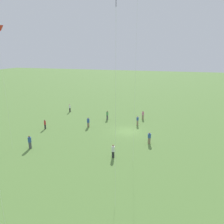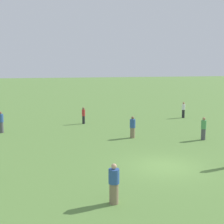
{
  "view_description": "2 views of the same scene",
  "coord_description": "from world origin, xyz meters",
  "px_view_note": "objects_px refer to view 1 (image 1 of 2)",
  "views": [
    {
      "loc": [
        -7.1,
        33.88,
        13.02
      ],
      "look_at": [
        2.27,
        1.77,
        3.7
      ],
      "focal_mm": 35.0,
      "sensor_mm": 36.0,
      "label": 1
    },
    {
      "loc": [
        -16.26,
        6.94,
        5.91
      ],
      "look_at": [
        1.51,
        2.79,
        3.08
      ],
      "focal_mm": 50.0,
      "sensor_mm": 36.0,
      "label": 2
    }
  ],
  "objects_px": {
    "person_7": "(30,142)",
    "person_8": "(70,108)",
    "person_4": "(45,124)",
    "person_3": "(113,151)",
    "person_6": "(149,138)",
    "person_9": "(88,122)",
    "person_1": "(143,115)",
    "person_2": "(138,121)",
    "kite_0": "(116,3)",
    "person_5": "(107,115)"
  },
  "relations": [
    {
      "from": "person_5",
      "to": "person_8",
      "type": "relative_size",
      "value": 1.02
    },
    {
      "from": "person_7",
      "to": "person_8",
      "type": "height_order",
      "value": "person_7"
    },
    {
      "from": "person_3",
      "to": "person_4",
      "type": "xyz_separation_m",
      "value": [
        14.25,
        -6.88,
        -0.02
      ]
    },
    {
      "from": "person_4",
      "to": "person_5",
      "type": "height_order",
      "value": "person_5"
    },
    {
      "from": "person_7",
      "to": "person_9",
      "type": "height_order",
      "value": "person_7"
    },
    {
      "from": "person_5",
      "to": "kite_0",
      "type": "xyz_separation_m",
      "value": [
        -8.2,
        23.81,
        15.23
      ]
    },
    {
      "from": "person_1",
      "to": "person_3",
      "type": "distance_m",
      "value": 17.31
    },
    {
      "from": "person_7",
      "to": "person_4",
      "type": "bearing_deg",
      "value": 139.21
    },
    {
      "from": "person_1",
      "to": "person_6",
      "type": "relative_size",
      "value": 0.94
    },
    {
      "from": "person_5",
      "to": "person_8",
      "type": "distance_m",
      "value": 10.12
    },
    {
      "from": "person_7",
      "to": "person_6",
      "type": "bearing_deg",
      "value": 53.0
    },
    {
      "from": "person_7",
      "to": "person_8",
      "type": "relative_size",
      "value": 1.06
    },
    {
      "from": "person_7",
      "to": "person_9",
      "type": "bearing_deg",
      "value": 98.61
    },
    {
      "from": "person_1",
      "to": "person_3",
      "type": "height_order",
      "value": "person_3"
    },
    {
      "from": "person_3",
      "to": "kite_0",
      "type": "height_order",
      "value": "kite_0"
    },
    {
      "from": "person_3",
      "to": "person_6",
      "type": "xyz_separation_m",
      "value": [
        -3.87,
        -5.64,
        -0.01
      ]
    },
    {
      "from": "person_8",
      "to": "person_2",
      "type": "bearing_deg",
      "value": -48.36
    },
    {
      "from": "person_8",
      "to": "person_7",
      "type": "bearing_deg",
      "value": -111.42
    },
    {
      "from": "person_5",
      "to": "person_6",
      "type": "distance_m",
      "value": 13.33
    },
    {
      "from": "person_2",
      "to": "person_7",
      "type": "height_order",
      "value": "person_7"
    },
    {
      "from": "person_4",
      "to": "person_3",
      "type": "bearing_deg",
      "value": -94.72
    },
    {
      "from": "person_2",
      "to": "person_7",
      "type": "relative_size",
      "value": 0.94
    },
    {
      "from": "person_2",
      "to": "kite_0",
      "type": "distance_m",
      "value": 26.84
    },
    {
      "from": "person_6",
      "to": "person_8",
      "type": "relative_size",
      "value": 1.0
    },
    {
      "from": "person_7",
      "to": "person_9",
      "type": "distance_m",
      "value": 11.4
    },
    {
      "from": "person_3",
      "to": "person_6",
      "type": "relative_size",
      "value": 0.99
    },
    {
      "from": "person_9",
      "to": "kite_0",
      "type": "height_order",
      "value": "kite_0"
    },
    {
      "from": "person_7",
      "to": "person_2",
      "type": "bearing_deg",
      "value": 79.01
    },
    {
      "from": "person_6",
      "to": "person_9",
      "type": "distance_m",
      "value": 12.07
    },
    {
      "from": "person_1",
      "to": "person_7",
      "type": "relative_size",
      "value": 0.9
    },
    {
      "from": "person_1",
      "to": "person_4",
      "type": "distance_m",
      "value": 18.62
    },
    {
      "from": "person_6",
      "to": "person_1",
      "type": "bearing_deg",
      "value": 108.87
    },
    {
      "from": "person_1",
      "to": "person_7",
      "type": "xyz_separation_m",
      "value": [
        13.0,
        17.91,
        0.1
      ]
    },
    {
      "from": "person_4",
      "to": "person_7",
      "type": "height_order",
      "value": "person_7"
    },
    {
      "from": "person_7",
      "to": "person_8",
      "type": "bearing_deg",
      "value": 131.4
    },
    {
      "from": "person_1",
      "to": "person_8",
      "type": "relative_size",
      "value": 0.95
    },
    {
      "from": "person_3",
      "to": "kite_0",
      "type": "distance_m",
      "value": 17.77
    },
    {
      "from": "person_2",
      "to": "person_4",
      "type": "xyz_separation_m",
      "value": [
        15.06,
        6.42,
        -0.02
      ]
    },
    {
      "from": "person_4",
      "to": "person_6",
      "type": "bearing_deg",
      "value": -72.86
    },
    {
      "from": "person_5",
      "to": "person_6",
      "type": "xyz_separation_m",
      "value": [
        -9.39,
        9.46,
        -0.03
      ]
    },
    {
      "from": "person_6",
      "to": "person_8",
      "type": "height_order",
      "value": "person_6"
    },
    {
      "from": "person_6",
      "to": "person_8",
      "type": "bearing_deg",
      "value": 152.79
    },
    {
      "from": "kite_0",
      "to": "person_4",
      "type": "bearing_deg",
      "value": 155.45
    },
    {
      "from": "person_1",
      "to": "person_8",
      "type": "height_order",
      "value": "person_8"
    },
    {
      "from": "person_2",
      "to": "kite_0",
      "type": "bearing_deg",
      "value": -57.6
    },
    {
      "from": "person_1",
      "to": "person_5",
      "type": "relative_size",
      "value": 0.93
    },
    {
      "from": "person_1",
      "to": "person_5",
      "type": "bearing_deg",
      "value": 5.1
    },
    {
      "from": "person_3",
      "to": "person_5",
      "type": "xyz_separation_m",
      "value": [
        5.52,
        -15.1,
        0.02
      ]
    },
    {
      "from": "person_7",
      "to": "kite_0",
      "type": "distance_m",
      "value": 22.5
    },
    {
      "from": "person_1",
      "to": "person_3",
      "type": "xyz_separation_m",
      "value": [
        1.2,
        17.27,
        0.05
      ]
    }
  ]
}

